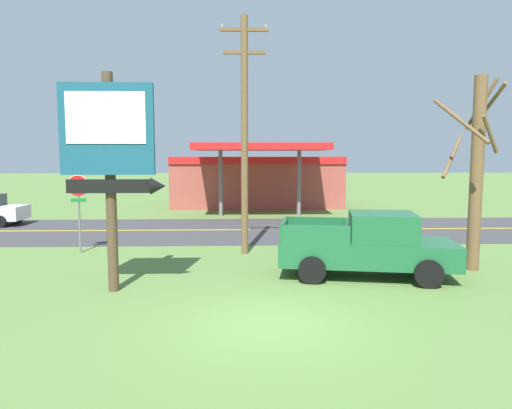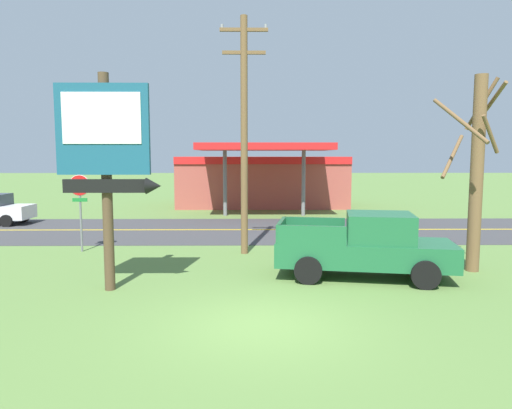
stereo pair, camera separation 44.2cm
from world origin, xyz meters
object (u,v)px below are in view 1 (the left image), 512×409
(motel_sign, at_px, (110,150))
(utility_pole, at_px, (244,130))
(bare_tree, at_px, (476,169))
(gas_station, at_px, (257,179))
(pickup_green_parked_on_lawn, at_px, (369,246))
(stop_sign, at_px, (78,200))

(motel_sign, distance_m, utility_pole, 6.10)
(bare_tree, bearing_deg, utility_pole, 159.29)
(bare_tree, relative_size, gas_station, 0.51)
(bare_tree, xyz_separation_m, pickup_green_parked_on_lawn, (-3.60, -0.78, -2.29))
(stop_sign, height_order, bare_tree, bare_tree)
(gas_station, xyz_separation_m, pickup_green_parked_on_lawn, (2.65, -20.29, -0.98))
(motel_sign, bearing_deg, pickup_green_parked_on_lawn, 10.47)
(gas_station, bearing_deg, motel_sign, -102.08)
(motel_sign, bearing_deg, stop_sign, 117.03)
(bare_tree, height_order, pickup_green_parked_on_lawn, bare_tree)
(utility_pole, bearing_deg, motel_sign, -126.14)
(motel_sign, bearing_deg, bare_tree, 11.04)
(stop_sign, xyz_separation_m, pickup_green_parked_on_lawn, (9.96, -3.93, -1.06))
(pickup_green_parked_on_lawn, bearing_deg, motel_sign, -169.53)
(gas_station, relative_size, pickup_green_parked_on_lawn, 2.20)
(bare_tree, bearing_deg, stop_sign, 166.92)
(bare_tree, xyz_separation_m, gas_station, (-6.24, 19.51, -1.31))
(utility_pole, distance_m, pickup_green_parked_on_lawn, 6.29)
(gas_station, height_order, pickup_green_parked_on_lawn, gas_station)
(gas_station, bearing_deg, utility_pole, -93.63)
(motel_sign, bearing_deg, gas_station, 77.92)
(utility_pole, relative_size, bare_tree, 1.41)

